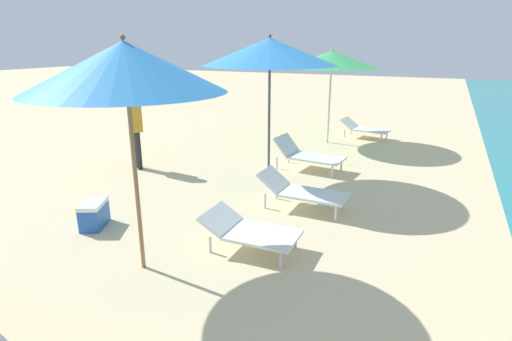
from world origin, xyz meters
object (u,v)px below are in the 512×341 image
object	(u,v)px
lounger_third_shoreside	(250,230)
lounger_fourth_inland	(301,190)
cooler_box	(94,214)
umbrella_third	(125,67)
umbrella_farthest	(332,59)
lounger_farthest_shoreside	(364,128)
person_walking_mid	(135,122)
umbrella_fourth	(270,52)
lounger_fourth_shoreside	(307,154)

from	to	relation	value
lounger_third_shoreside	lounger_fourth_inland	world-z (taller)	lounger_fourth_inland
cooler_box	lounger_fourth_inland	bearing A→B (deg)	37.27
lounger_third_shoreside	umbrella_third	bearing A→B (deg)	-137.40
umbrella_third	lounger_fourth_inland	distance (m)	3.56
cooler_box	umbrella_farthest	bearing A→B (deg)	75.88
lounger_farthest_shoreside	person_walking_mid	xyz separation A→B (m)	(-3.95, -5.21, 0.75)
umbrella_farthest	person_walking_mid	xyz separation A→B (m)	(-3.14, -4.20, -1.21)
lounger_third_shoreside	cooler_box	xyz separation A→B (m)	(-2.46, -0.34, -0.08)
umbrella_fourth	cooler_box	world-z (taller)	umbrella_fourth
umbrella_third	lounger_fourth_shoreside	world-z (taller)	umbrella_third
lounger_fourth_shoreside	lounger_fourth_inland	xyz separation A→B (m)	(0.61, -2.18, -0.03)
umbrella_fourth	cooler_box	distance (m)	4.19
umbrella_third	lounger_fourth_inland	xyz separation A→B (m)	(1.16, 2.62, -2.10)
cooler_box	lounger_third_shoreside	bearing A→B (deg)	7.86
umbrella_third	lounger_fourth_inland	world-z (taller)	umbrella_third
umbrella_farthest	cooler_box	size ratio (longest dim) A/B	4.20
umbrella_third	lounger_farthest_shoreside	distance (m)	8.84
lounger_fourth_shoreside	lounger_farthest_shoreside	world-z (taller)	lounger_fourth_shoreside
lounger_fourth_shoreside	person_walking_mid	world-z (taller)	person_walking_mid
lounger_fourth_shoreside	person_walking_mid	xyz separation A→B (m)	(-3.42, -1.50, 0.70)
umbrella_farthest	cooler_box	bearing A→B (deg)	-104.12
lounger_third_shoreside	umbrella_fourth	world-z (taller)	umbrella_fourth
lounger_third_shoreside	lounger_fourth_inland	distance (m)	1.66
lounger_third_shoreside	umbrella_fourth	size ratio (longest dim) A/B	0.46
person_walking_mid	cooler_box	world-z (taller)	person_walking_mid
umbrella_farthest	lounger_farthest_shoreside	xyz separation A→B (m)	(0.81, 1.02, -1.97)
lounger_fourth_shoreside	person_walking_mid	distance (m)	3.80
umbrella_fourth	umbrella_third	bearing A→B (deg)	-91.11
lounger_fourth_inland	lounger_third_shoreside	bearing A→B (deg)	-94.81
umbrella_fourth	umbrella_farthest	size ratio (longest dim) A/B	1.11
lounger_fourth_shoreside	cooler_box	size ratio (longest dim) A/B	2.54
lounger_third_shoreside	cooler_box	bearing A→B (deg)	-173.58
lounger_third_shoreside	cooler_box	world-z (taller)	lounger_third_shoreside
cooler_box	lounger_farthest_shoreside	bearing A→B (deg)	72.13
lounger_fourth_inland	umbrella_farthest	world-z (taller)	umbrella_farthest
lounger_third_shoreside	person_walking_mid	distance (m)	4.58
lounger_third_shoreside	lounger_farthest_shoreside	xyz separation A→B (m)	(0.08, 7.54, 0.01)
lounger_fourth_shoreside	cooler_box	distance (m)	4.63
lounger_fourth_inland	umbrella_farthest	distance (m)	5.31
umbrella_third	umbrella_fourth	distance (m)	3.77
umbrella_farthest	umbrella_third	bearing A→B (deg)	-92.06
person_walking_mid	umbrella_fourth	bearing A→B (deg)	-44.97
lounger_fourth_inland	umbrella_farthest	xyz separation A→B (m)	(-0.89, 4.87, 1.94)
lounger_fourth_shoreside	umbrella_third	bearing A→B (deg)	-91.15
umbrella_fourth	lounger_farthest_shoreside	distance (m)	5.34
lounger_farthest_shoreside	cooler_box	xyz separation A→B (m)	(-2.54, -7.88, -0.09)
lounger_fourth_inland	cooler_box	world-z (taller)	lounger_fourth_inland
lounger_farthest_shoreside	cooler_box	distance (m)	8.28
lounger_fourth_inland	cooler_box	bearing A→B (deg)	-142.13
lounger_fourth_inland	lounger_farthest_shoreside	xyz separation A→B (m)	(-0.08, 5.88, -0.03)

